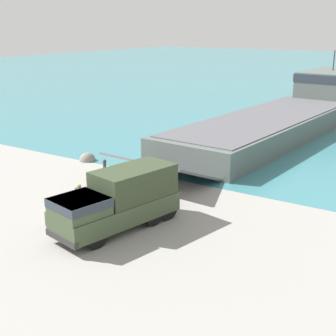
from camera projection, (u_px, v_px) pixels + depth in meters
name	position (u px, v px, depth m)	size (l,w,h in m)	color
ground_plane	(116.00, 209.00, 27.81)	(240.00, 240.00, 0.00)	gray
landing_craft	(300.00, 108.00, 51.05)	(10.59, 43.43, 7.56)	#56605B
military_truck	(119.00, 200.00, 24.82)	(3.89, 7.54, 3.15)	#3D4C33
soldier_on_ramp	(80.00, 196.00, 26.91)	(0.50, 0.38, 1.82)	#475638
moored_boat_b	(319.00, 91.00, 74.62)	(4.68, 7.34, 1.35)	white
mooring_bollard	(105.00, 164.00, 35.25)	(0.29, 0.29, 0.84)	#333338
cargo_crate	(56.00, 218.00, 25.53)	(0.79, 0.94, 0.79)	#475638
shoreline_rock_a	(111.00, 171.00, 35.14)	(0.69, 0.69, 0.69)	gray
shoreline_rock_b	(127.00, 172.00, 34.80)	(1.32, 1.32, 1.32)	#66605B
shoreline_rock_c	(87.00, 161.00, 37.86)	(1.32, 1.32, 1.32)	gray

